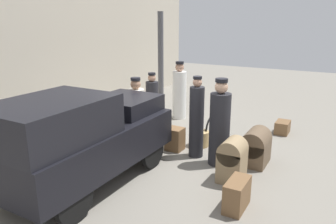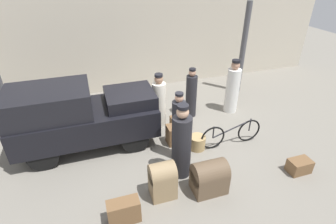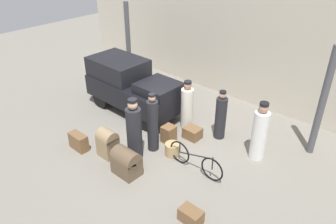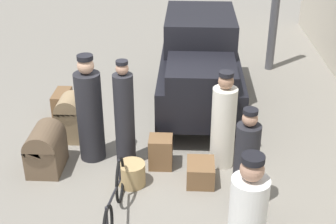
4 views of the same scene
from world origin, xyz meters
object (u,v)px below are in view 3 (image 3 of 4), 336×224
object	(u,v)px
porter_carrying_trunk	(221,117)
suitcase_tan_flat	(79,142)
porter_with_bicycle	(260,133)
conductor_in_dark_uniform	(187,107)
truck	(132,85)
bicycle	(195,160)
trunk_barrel_dark	(108,142)
trunk_umber_medium	(169,134)
porter_lifting_near_truck	(153,124)
trunk_large_brown	(192,133)
suitcase_small_leather	(126,162)
trunk_wicker_pale	(191,216)
porter_standing_middle	(134,131)
wicker_basket	(172,149)

from	to	relation	value
porter_carrying_trunk	suitcase_tan_flat	world-z (taller)	porter_carrying_trunk
porter_with_bicycle	conductor_in_dark_uniform	distance (m)	2.50
truck	bicycle	size ratio (longest dim) A/B	2.02
trunk_barrel_dark	trunk_umber_medium	distance (m)	1.88
conductor_in_dark_uniform	porter_with_bicycle	bearing A→B (deg)	2.64
porter_with_bicycle	conductor_in_dark_uniform	bearing A→B (deg)	-177.36
porter_with_bicycle	trunk_barrel_dark	world-z (taller)	porter_with_bicycle
porter_lifting_near_truck	trunk_large_brown	size ratio (longest dim) A/B	3.56
porter_carrying_trunk	conductor_in_dark_uniform	bearing A→B (deg)	-167.46
trunk_umber_medium	suitcase_small_leather	distance (m)	1.87
bicycle	trunk_umber_medium	world-z (taller)	bicycle
truck	porter_lifting_near_truck	world-z (taller)	porter_lifting_near_truck
trunk_large_brown	trunk_wicker_pale	bearing A→B (deg)	-52.22
porter_standing_middle	trunk_wicker_pale	bearing A→B (deg)	-16.87
trunk_large_brown	trunk_umber_medium	world-z (taller)	trunk_umber_medium
porter_carrying_trunk	suitcase_small_leather	world-z (taller)	porter_carrying_trunk
porter_lifting_near_truck	porter_carrying_trunk	distance (m)	2.15
bicycle	trunk_umber_medium	bearing A→B (deg)	159.50
conductor_in_dark_uniform	suitcase_tan_flat	size ratio (longest dim) A/B	2.69
conductor_in_dark_uniform	suitcase_small_leather	size ratio (longest dim) A/B	2.17
suitcase_tan_flat	trunk_barrel_dark	xyz separation A→B (m)	(0.89, 0.39, 0.19)
suitcase_tan_flat	trunk_large_brown	distance (m)	3.47
suitcase_tan_flat	suitcase_small_leather	world-z (taller)	suitcase_small_leather
bicycle	porter_with_bicycle	distance (m)	1.97
truck	bicycle	xyz separation A→B (m)	(3.78, -1.19, -0.62)
truck	trunk_barrel_dark	world-z (taller)	truck
bicycle	trunk_barrel_dark	world-z (taller)	trunk_barrel_dark
trunk_umber_medium	porter_standing_middle	bearing A→B (deg)	-100.93
wicker_basket	porter_carrying_trunk	distance (m)	1.83
trunk_barrel_dark	trunk_wicker_pale	xyz separation A→B (m)	(3.31, -0.32, -0.27)
suitcase_small_leather	truck	bearing A→B (deg)	134.85
truck	wicker_basket	distance (m)	3.15
suitcase_small_leather	wicker_basket	bearing A→B (deg)	76.10
porter_with_bicycle	porter_carrying_trunk	bearing A→B (deg)	174.41
trunk_large_brown	conductor_in_dark_uniform	bearing A→B (deg)	146.15
truck	trunk_wicker_pale	size ratio (longest dim) A/B	6.84
porter_lifting_near_truck	trunk_barrel_dark	bearing A→B (deg)	-124.18
truck	trunk_large_brown	bearing A→B (deg)	0.05
porter_carrying_trunk	porter_standing_middle	bearing A→B (deg)	-116.94
porter_lifting_near_truck	porter_with_bicycle	xyz separation A→B (m)	(2.48, 1.71, -0.05)
porter_carrying_trunk	porter_with_bicycle	xyz separation A→B (m)	(1.38, -0.13, 0.07)
truck	trunk_barrel_dark	xyz separation A→B (m)	(1.50, -2.33, -0.52)
bicycle	porter_lifting_near_truck	xyz separation A→B (m)	(-1.54, -0.04, 0.50)
trunk_umber_medium	suitcase_small_leather	world-z (taller)	suitcase_small_leather
porter_lifting_near_truck	suitcase_tan_flat	xyz separation A→B (m)	(-1.64, -1.49, -0.60)
porter_with_bicycle	trunk_umber_medium	distance (m)	2.69
truck	bicycle	bearing A→B (deg)	-17.52
trunk_umber_medium	suitcase_tan_flat	bearing A→B (deg)	-129.78
trunk_large_brown	suitcase_small_leather	distance (m)	2.53
bicycle	conductor_in_dark_uniform	xyz separation A→B (m)	(-1.57, 1.55, 0.41)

